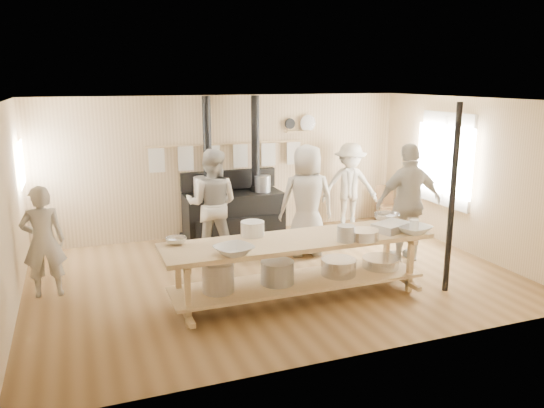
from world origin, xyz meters
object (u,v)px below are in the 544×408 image
Objects in this scene: cook_by_window at (350,186)px; cook_center at (307,201)px; stove at (233,211)px; roasting_pan at (391,227)px; cook_right at (409,203)px; chair at (385,213)px; prep_table at (298,262)px; cook_far_left at (43,242)px; cook_left at (212,204)px.

cook_center is at bearing -122.64° from cook_by_window.
stove is 5.16× the size of roasting_pan.
cook_by_window is 3.35× the size of roasting_pan.
chair is at bearing -108.94° from cook_right.
cook_far_left reaches higher than prep_table.
cook_center is at bearing -128.88° from chair.
chair is at bearing -166.35° from cook_far_left.
cook_by_window is at bearing 71.71° from roasting_pan.
cook_center is 1.83m from roasting_pan.
cook_left is 0.97× the size of cook_center.
roasting_pan is (1.97, -2.20, 0.00)m from cook_left.
cook_far_left is at bearing 162.28° from roasting_pan.
cook_right reaches higher than cook_center.
cook_left reaches higher than cook_by_window.
cook_far_left is at bearing -151.62° from stove.
cook_left is (2.52, 0.76, 0.14)m from cook_far_left.
chair is (3.16, 2.86, -0.29)m from prep_table.
cook_far_left is 0.82× the size of cook_center.
cook_right is 2.01m from cook_by_window.
stove reaches higher than cook_left.
stove is at bearing -47.70° from cook_center.
stove is 1.44× the size of cook_left.
cook_center is 1.63m from cook_right.
prep_table is at bearing 175.16° from roasting_pan.
cook_right is at bearing -177.65° from cook_left.
cook_by_window is (1.45, 1.20, -0.09)m from cook_center.
cook_center reaches higher than prep_table.
cook_right is (2.29, 0.85, 0.44)m from prep_table.
cook_far_left reaches higher than chair.
roasting_pan is (0.47, -1.77, -0.03)m from cook_center.
stove is 1.67m from cook_center.
cook_far_left is at bearing -142.94° from chair.
cook_left is at bearing -145.05° from chair.
stove is at bearing -39.02° from cook_right.
stove is 1.19m from cook_left.
cook_left is 3.58× the size of roasting_pan.
roasting_pan is at bearing -66.78° from stove.
stove is 2.35m from cook_by_window.
roasting_pan is (1.35, -0.11, 0.39)m from prep_table.
roasting_pan is at bearing -4.84° from prep_table.
prep_table is (-0.00, -3.02, -0.00)m from stove.
cook_right is 1.13× the size of cook_by_window.
cook_by_window is 3.12m from roasting_pan.
cook_left is at bearing 106.64° from prep_table.
roasting_pan is (4.49, -1.43, 0.14)m from cook_far_left.
cook_far_left is 0.80× the size of cook_right.
stove reaches higher than cook_right.
cook_far_left is 1.97× the size of chair.
cook_by_window is 1.04m from chair.
cook_right is (5.43, -0.47, 0.19)m from cook_far_left.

